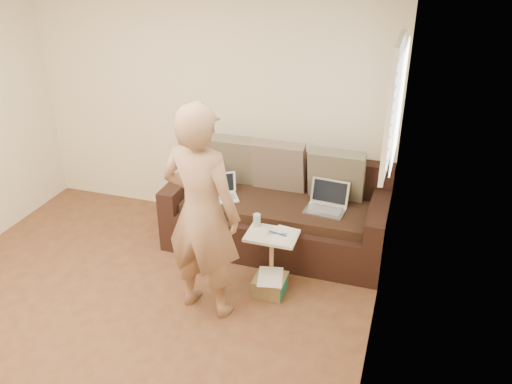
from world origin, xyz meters
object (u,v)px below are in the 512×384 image
side_table (271,258)px  striped_box (270,285)px  person (202,213)px  laptop_white (222,199)px  drinking_glass (257,220)px  laptop_silver (325,211)px  sofa (277,209)px

side_table → striped_box: side_table is taller
side_table → person: bearing=-129.7°
person → striped_box: (0.48, 0.35, -0.85)m
laptop_white → drinking_glass: size_ratio=2.69×
laptop_silver → striped_box: 0.91m
sofa → striped_box: (0.17, -0.81, -0.34)m
laptop_silver → striped_box: (-0.33, -0.73, -0.43)m
person → drinking_glass: size_ratio=15.58×
laptop_white → person: (0.23, -1.01, 0.42)m
laptop_white → side_table: bearing=-66.5°
sofa → laptop_white: size_ratio=6.82×
person → side_table: size_ratio=3.68×
sofa → side_table: bearing=-78.3°
sofa → laptop_silver: 0.52m
laptop_silver → person: size_ratio=0.20×
sofa → side_table: (0.13, -0.62, -0.17)m
person → drinking_glass: (0.27, 0.63, -0.37)m
laptop_white → striped_box: (0.71, -0.67, -0.43)m
side_table → drinking_glass: bearing=149.3°
sofa → side_table: size_ratio=4.33×
laptop_silver → drinking_glass: laptop_silver is taller
laptop_silver → sofa: bearing=176.8°
laptop_silver → laptop_white: bearing=-171.1°
laptop_white → laptop_silver: bearing=-26.9°
striped_box → laptop_silver: bearing=65.7°
person → striped_box: size_ratio=6.65×
sofa → side_table: 0.66m
sofa → person: 1.30m
laptop_silver → laptop_white: (-1.04, -0.07, 0.00)m
sofa → striped_box: 0.89m
person → drinking_glass: 0.78m
sofa → striped_box: sofa is taller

